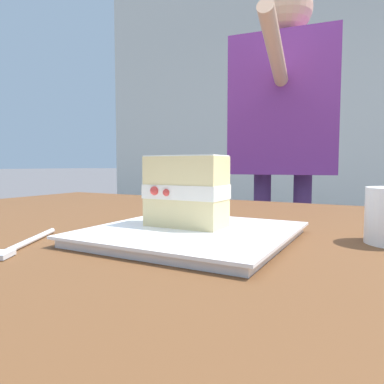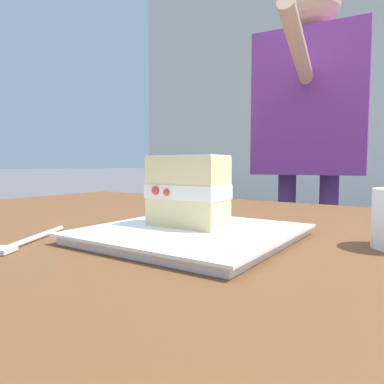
# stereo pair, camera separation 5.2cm
# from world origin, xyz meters

# --- Properties ---
(patio_table) EXTENTS (1.60, 1.09, 0.71)m
(patio_table) POSITION_xyz_m (0.00, 0.00, 0.63)
(patio_table) COLOR brown
(patio_table) RESTS_ON ground
(dessert_plate) EXTENTS (0.28, 0.28, 0.02)m
(dessert_plate) POSITION_xyz_m (0.05, -0.05, 0.71)
(dessert_plate) COLOR white
(dessert_plate) RESTS_ON patio_table
(cake_slice) EXTENTS (0.12, 0.08, 0.11)m
(cake_slice) POSITION_xyz_m (0.04, -0.03, 0.78)
(cake_slice) COLOR #EAD18C
(cake_slice) RESTS_ON dessert_plate
(dessert_fork) EXTENTS (0.09, 0.16, 0.01)m
(dessert_fork) POSITION_xyz_m (-0.12, -0.20, 0.71)
(dessert_fork) COLOR silver
(dessert_fork) RESTS_ON patio_table
(diner_person) EXTENTS (0.44, 0.56, 1.54)m
(diner_person) POSITION_xyz_m (-0.06, 0.94, 1.03)
(diner_person) COLOR #452855
(diner_person) RESTS_ON ground
(parked_car_extra) EXTENTS (3.02, 4.39, 1.41)m
(parked_car_extra) POSITION_xyz_m (-4.20, 20.68, 0.76)
(parked_car_extra) COLOR black
(parked_car_extra) RESTS_ON ground
(patio_building) EXTENTS (5.75, 3.62, 3.45)m
(patio_building) POSITION_xyz_m (-0.34, 5.44, 1.72)
(patio_building) COLOR silver
(patio_building) RESTS_ON ground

